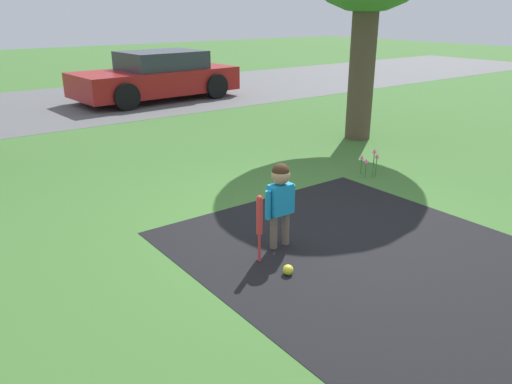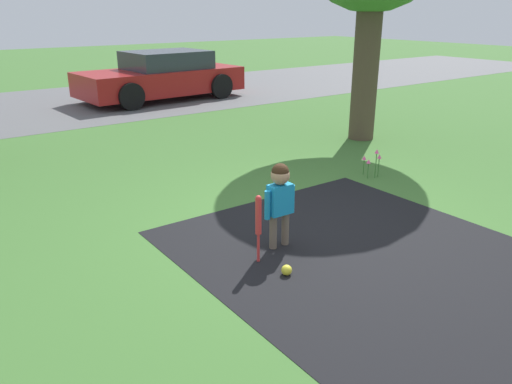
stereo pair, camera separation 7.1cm
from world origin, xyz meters
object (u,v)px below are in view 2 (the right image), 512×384
(baseball_bat, at_px, (258,219))
(parked_car, at_px, (162,76))
(sports_ball, at_px, (287,270))
(child, at_px, (280,194))

(baseball_bat, relative_size, parked_car, 0.16)
(baseball_bat, height_order, sports_ball, baseball_bat)
(baseball_bat, xyz_separation_m, sports_ball, (0.06, -0.36, -0.39))
(baseball_bat, bearing_deg, sports_ball, -81.21)
(baseball_bat, distance_m, parked_car, 9.55)
(child, bearing_deg, parked_car, 72.13)
(parked_car, bearing_deg, baseball_bat, 65.71)
(sports_ball, relative_size, parked_car, 0.02)
(child, bearing_deg, sports_ball, -120.75)
(baseball_bat, bearing_deg, child, 21.04)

